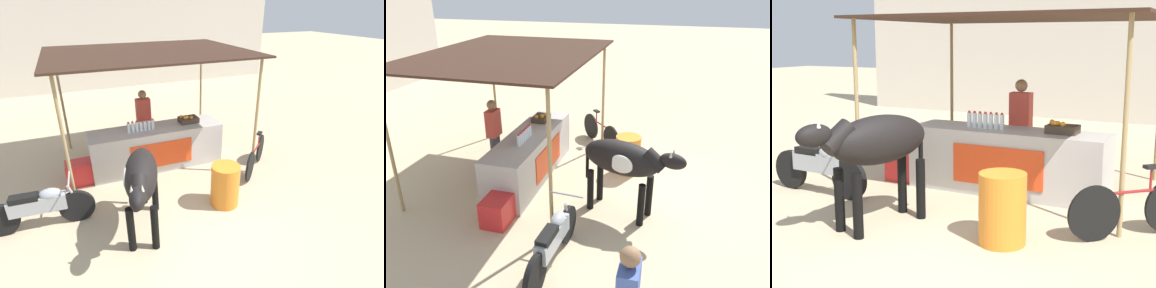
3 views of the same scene
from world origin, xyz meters
The scene contains 12 objects.
ground_plane centered at (0.00, 0.00, 0.00)m, with size 60.00×60.00×0.00m, color tan.
building_wall_far centered at (0.00, 10.09, 3.24)m, with size 16.00×0.50×6.49m, color beige.
stall_counter centered at (0.00, 2.20, 0.48)m, with size 3.00×0.82×0.96m.
stall_awning centered at (0.00, 2.50, 2.50)m, with size 4.20×3.20×2.60m.
water_bottle_row centered at (-0.35, 2.15, 1.07)m, with size 0.61×0.07×0.25m.
fruit_crate centered at (0.81, 2.24, 1.03)m, with size 0.44×0.32×0.18m.
vendor_behind_counter centered at (-0.09, 2.95, 0.85)m, with size 0.34×0.22×1.65m.
cooler_box centered at (-1.73, 2.10, 0.24)m, with size 0.60×0.44×0.48m, color red.
water_barrel centered at (0.75, 0.25, 0.41)m, with size 0.54×0.54×0.82m, color orange.
cow centered at (-0.86, 0.09, 1.03)m, with size 0.89×1.85×1.44m.
motorcycle_parked centered at (-2.45, 0.84, 0.43)m, with size 1.80×0.55×0.90m.
bicycle_leaning centered at (2.02, 1.13, 0.35)m, with size 1.23×1.17×0.85m.
Camera 3 is at (2.98, -5.05, 2.28)m, focal length 50.00 mm.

